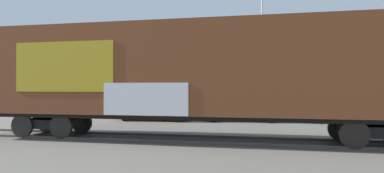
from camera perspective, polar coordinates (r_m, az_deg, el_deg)
The scene contains 8 objects.
ground_plane at distance 11.56m, azimuth -1.99°, elevation -9.95°, with size 260.00×260.00×0.00m, color slate.
track at distance 11.78m, azimuth -5.51°, elevation -9.57°, with size 59.94×6.50×0.08m.
freight_car at distance 11.34m, azimuth 1.04°, elevation 2.78°, with size 17.48×4.25×4.48m.
flagpole at distance 21.00m, azimuth 12.87°, elevation 10.06°, with size 0.64×1.49×9.01m.
hillside at distance 67.86m, azimuth 5.06°, elevation 2.37°, with size 115.74×40.28×15.04m.
parked_car_red at distance 18.52m, azimuth -6.91°, elevation -3.83°, with size 4.63×2.15×1.58m.
parked_car_white at distance 18.15m, azimuth 9.23°, elevation -3.89°, with size 4.72×2.04×1.57m.
parked_car_black at distance 19.22m, azimuth 26.23°, elevation -3.68°, with size 4.53×1.97×1.55m.
Camera 1 is at (1.68, -11.27, 1.93)m, focal length 28.38 mm.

